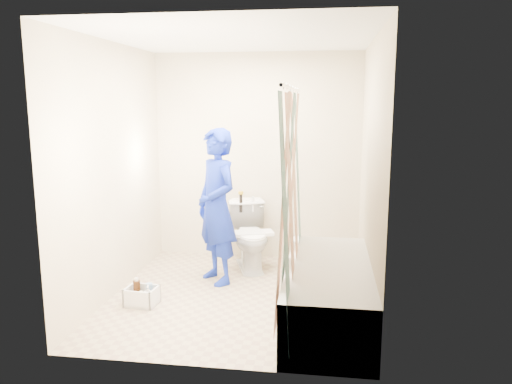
# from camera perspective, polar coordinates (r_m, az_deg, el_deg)

# --- Properties ---
(floor) EXTENTS (2.60, 2.60, 0.00)m
(floor) POSITION_cam_1_polar(r_m,az_deg,el_deg) (4.90, -2.04, -11.86)
(floor) COLOR tan
(floor) RESTS_ON ground
(ceiling) EXTENTS (2.40, 2.60, 0.02)m
(ceiling) POSITION_cam_1_polar(r_m,az_deg,el_deg) (4.56, -2.24, 17.25)
(ceiling) COLOR white
(ceiling) RESTS_ON wall_back
(wall_back) EXTENTS (2.40, 0.02, 2.40)m
(wall_back) POSITION_cam_1_polar(r_m,az_deg,el_deg) (5.85, 0.12, 3.98)
(wall_back) COLOR beige
(wall_back) RESTS_ON ground
(wall_front) EXTENTS (2.40, 0.02, 2.40)m
(wall_front) POSITION_cam_1_polar(r_m,az_deg,el_deg) (3.33, -6.10, -1.02)
(wall_front) COLOR beige
(wall_front) RESTS_ON ground
(wall_left) EXTENTS (0.02, 2.60, 2.40)m
(wall_left) POSITION_cam_1_polar(r_m,az_deg,el_deg) (4.93, -16.00, 2.37)
(wall_left) COLOR beige
(wall_left) RESTS_ON ground
(wall_right) EXTENTS (0.02, 2.60, 2.40)m
(wall_right) POSITION_cam_1_polar(r_m,az_deg,el_deg) (4.53, 13.00, 1.81)
(wall_right) COLOR beige
(wall_right) RESTS_ON ground
(bathtub) EXTENTS (0.70, 1.75, 0.50)m
(bathtub) POSITION_cam_1_polar(r_m,az_deg,el_deg) (4.34, 8.26, -11.18)
(bathtub) COLOR silver
(bathtub) RESTS_ON ground
(curtain_rod) EXTENTS (0.02, 1.90, 0.02)m
(curtain_rod) POSITION_cam_1_polar(r_m,az_deg,el_deg) (4.05, 4.12, 11.72)
(curtain_rod) COLOR silver
(curtain_rod) RESTS_ON wall_back
(shower_curtain) EXTENTS (0.06, 1.75, 1.80)m
(shower_curtain) POSITION_cam_1_polar(r_m,az_deg,el_deg) (4.13, 3.95, -1.29)
(shower_curtain) COLOR white
(shower_curtain) RESTS_ON curtain_rod
(toilet) EXTENTS (0.62, 0.82, 0.74)m
(toilet) POSITION_cam_1_polar(r_m,az_deg,el_deg) (5.58, -0.63, -5.05)
(toilet) COLOR white
(toilet) RESTS_ON ground
(tank_lid) EXTENTS (0.49, 0.33, 0.03)m
(tank_lid) POSITION_cam_1_polar(r_m,az_deg,el_deg) (5.45, -0.43, -4.73)
(tank_lid) COLOR white
(tank_lid) RESTS_ON toilet
(tank_internals) EXTENTS (0.17, 0.09, 0.24)m
(tank_internals) POSITION_cam_1_polar(r_m,az_deg,el_deg) (5.68, -1.38, -1.06)
(tank_internals) COLOR black
(tank_internals) RESTS_ON toilet
(plumber) EXTENTS (0.67, 0.69, 1.59)m
(plumber) POSITION_cam_1_polar(r_m,az_deg,el_deg) (5.08, -4.51, -1.68)
(plumber) COLOR #1014A6
(plumber) RESTS_ON ground
(cleaning_caddy) EXTENTS (0.30, 0.25, 0.21)m
(cleaning_caddy) POSITION_cam_1_polar(r_m,az_deg,el_deg) (4.80, -12.83, -11.60)
(cleaning_caddy) COLOR silver
(cleaning_caddy) RESTS_ON ground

